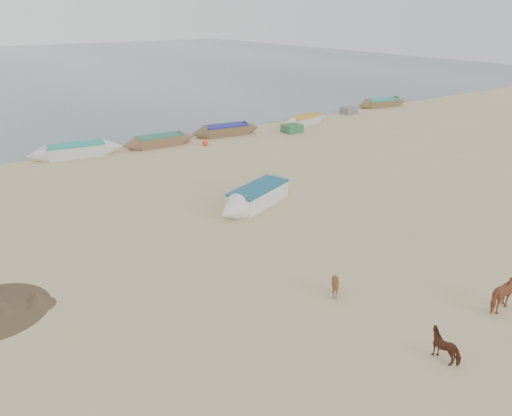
{
  "coord_description": "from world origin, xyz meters",
  "views": [
    {
      "loc": [
        -12.11,
        -13.26,
        9.44
      ],
      "look_at": [
        0.0,
        4.0,
        1.0
      ],
      "focal_mm": 35.0,
      "sensor_mm": 36.0,
      "label": 1
    }
  ],
  "objects_px": {
    "near_canoe": "(259,195)",
    "calf_right": "(447,345)",
    "cow_adult": "(506,295)",
    "calf_front": "(335,286)"
  },
  "relations": [
    {
      "from": "cow_adult",
      "to": "calf_right",
      "type": "xyz_separation_m",
      "value": [
        -3.72,
        -0.38,
        -0.16
      ]
    },
    {
      "from": "near_canoe",
      "to": "cow_adult",
      "type": "bearing_deg",
      "value": -106.89
    },
    {
      "from": "calf_front",
      "to": "cow_adult",
      "type": "bearing_deg",
      "value": 39.77
    },
    {
      "from": "cow_adult",
      "to": "near_canoe",
      "type": "distance_m",
      "value": 12.81
    },
    {
      "from": "near_canoe",
      "to": "calf_right",
      "type": "bearing_deg",
      "value": -123.06
    },
    {
      "from": "calf_right",
      "to": "cow_adult",
      "type": "bearing_deg",
      "value": -114.53
    },
    {
      "from": "cow_adult",
      "to": "near_canoe",
      "type": "xyz_separation_m",
      "value": [
        -1.04,
        12.76,
        -0.11
      ]
    },
    {
      "from": "cow_adult",
      "to": "calf_front",
      "type": "height_order",
      "value": "cow_adult"
    },
    {
      "from": "calf_front",
      "to": "near_canoe",
      "type": "bearing_deg",
      "value": 154.82
    },
    {
      "from": "calf_front",
      "to": "near_canoe",
      "type": "distance_m",
      "value": 9.38
    }
  ]
}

